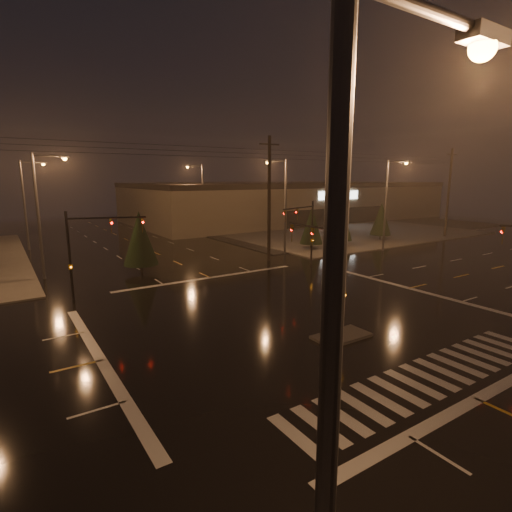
# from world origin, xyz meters

# --- Properties ---
(ground) EXTENTS (140.00, 140.00, 0.00)m
(ground) POSITION_xyz_m (0.00, 0.00, 0.00)
(ground) COLOR black
(ground) RESTS_ON ground
(sidewalk_ne) EXTENTS (36.00, 36.00, 0.12)m
(sidewalk_ne) POSITION_xyz_m (30.00, 30.00, 0.06)
(sidewalk_ne) COLOR #423F3B
(sidewalk_ne) RESTS_ON ground
(median_island) EXTENTS (3.00, 1.60, 0.15)m
(median_island) POSITION_xyz_m (0.00, -4.00, 0.07)
(median_island) COLOR #423F3B
(median_island) RESTS_ON ground
(crosswalk) EXTENTS (15.00, 2.60, 0.01)m
(crosswalk) POSITION_xyz_m (0.00, -9.00, 0.01)
(crosswalk) COLOR beige
(crosswalk) RESTS_ON ground
(stop_bar_near) EXTENTS (16.00, 0.50, 0.01)m
(stop_bar_near) POSITION_xyz_m (0.00, -11.00, 0.01)
(stop_bar_near) COLOR beige
(stop_bar_near) RESTS_ON ground
(stop_bar_far) EXTENTS (16.00, 0.50, 0.01)m
(stop_bar_far) POSITION_xyz_m (0.00, 11.00, 0.01)
(stop_bar_far) COLOR beige
(stop_bar_far) RESTS_ON ground
(parking_lot) EXTENTS (50.00, 24.00, 0.08)m
(parking_lot) POSITION_xyz_m (35.00, 28.00, 0.04)
(parking_lot) COLOR black
(parking_lot) RESTS_ON ground
(retail_building) EXTENTS (60.20, 28.30, 7.20)m
(retail_building) POSITION_xyz_m (35.00, 45.99, 3.84)
(retail_building) COLOR #6E634E
(retail_building) RESTS_ON ground
(signal_mast_median) EXTENTS (0.25, 4.59, 6.00)m
(signal_mast_median) POSITION_xyz_m (0.00, -3.07, 3.75)
(signal_mast_median) COLOR black
(signal_mast_median) RESTS_ON ground
(signal_mast_ne) EXTENTS (4.84, 1.86, 6.00)m
(signal_mast_ne) POSITION_xyz_m (9.50, 10.14, 3.79)
(signal_mast_ne) COLOR black
(signal_mast_ne) RESTS_ON ground
(signal_mast_nw) EXTENTS (4.84, 1.86, 6.00)m
(signal_mast_nw) POSITION_xyz_m (-9.50, 10.14, 3.79)
(signal_mast_nw) COLOR black
(signal_mast_nw) RESTS_ON ground
(streetlight_0) EXTENTS (2.77, 0.32, 10.00)m
(streetlight_0) POSITION_xyz_m (-11.18, -15.00, 5.80)
(streetlight_0) COLOR #38383A
(streetlight_0) RESTS_ON ground
(streetlight_1) EXTENTS (2.77, 0.32, 10.00)m
(streetlight_1) POSITION_xyz_m (-11.18, 18.00, 5.80)
(streetlight_1) COLOR #38383A
(streetlight_1) RESTS_ON ground
(streetlight_2) EXTENTS (2.77, 0.32, 10.00)m
(streetlight_2) POSITION_xyz_m (-11.18, 34.00, 5.80)
(streetlight_2) COLOR #38383A
(streetlight_2) RESTS_ON ground
(streetlight_3) EXTENTS (2.77, 0.32, 10.00)m
(streetlight_3) POSITION_xyz_m (11.18, 16.00, 5.80)
(streetlight_3) COLOR #38383A
(streetlight_3) RESTS_ON ground
(streetlight_4) EXTENTS (2.77, 0.32, 10.00)m
(streetlight_4) POSITION_xyz_m (11.18, 36.00, 5.80)
(streetlight_4) COLOR #38383A
(streetlight_4) RESTS_ON ground
(streetlight_6) EXTENTS (0.32, 2.77, 10.00)m
(streetlight_6) POSITION_xyz_m (22.00, 11.18, 5.80)
(streetlight_6) COLOR #38383A
(streetlight_6) RESTS_ON ground
(utility_pole_1) EXTENTS (2.20, 0.32, 12.00)m
(utility_pole_1) POSITION_xyz_m (8.00, 14.00, 6.13)
(utility_pole_1) COLOR black
(utility_pole_1) RESTS_ON ground
(utility_pole_2) EXTENTS (2.20, 0.32, 12.00)m
(utility_pole_2) POSITION_xyz_m (38.00, 14.00, 6.13)
(utility_pole_2) COLOR black
(utility_pole_2) RESTS_ON ground
(conifer_0) EXTENTS (2.64, 2.64, 4.83)m
(conifer_0) POSITION_xyz_m (15.67, 16.50, 2.76)
(conifer_0) COLOR black
(conifer_0) RESTS_ON ground
(conifer_1) EXTENTS (2.22, 2.22, 4.16)m
(conifer_1) POSITION_xyz_m (20.48, 16.28, 2.43)
(conifer_1) COLOR black
(conifer_1) RESTS_ON ground
(conifer_2) EXTENTS (2.71, 2.71, 4.94)m
(conifer_2) POSITION_xyz_m (27.97, 16.91, 2.82)
(conifer_2) COLOR black
(conifer_2) RESTS_ON ground
(conifer_3) EXTENTS (2.95, 2.95, 5.31)m
(conifer_3) POSITION_xyz_m (-4.14, 16.00, 3.00)
(conifer_3) COLOR black
(conifer_3) RESTS_ON ground
(car_parked) EXTENTS (1.91, 4.13, 1.37)m
(car_parked) POSITION_xyz_m (30.81, 28.29, 0.69)
(car_parked) COLOR black
(car_parked) RESTS_ON ground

